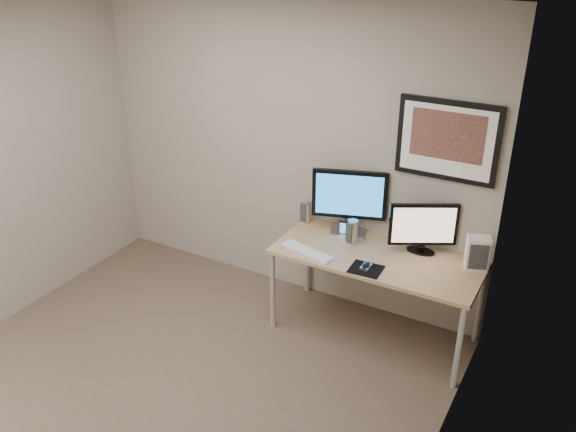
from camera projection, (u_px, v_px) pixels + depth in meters
name	position (u px, v px, depth m)	size (l,w,h in m)	color
floor	(172.00, 391.00, 4.39)	(3.60, 3.60, 0.00)	brown
room	(194.00, 158.00, 4.03)	(3.60, 3.60, 3.60)	white
desk	(377.00, 263.00, 4.72)	(1.60, 0.70, 0.73)	olive
framed_art	(447.00, 140.00, 4.41)	(0.75, 0.04, 0.60)	black
monitor_large	(349.00, 199.00, 4.91)	(0.58, 0.27, 0.55)	silver
monitor_tv	(423.00, 227.00, 4.65)	(0.47, 0.28, 0.41)	black
speaker_left	(306.00, 211.00, 5.17)	(0.08, 0.08, 0.20)	silver
speaker_right	(353.00, 232.00, 4.83)	(0.08, 0.08, 0.20)	silver
phone_dock	(343.00, 229.00, 4.96)	(0.06, 0.06, 0.13)	black
keyboard	(307.00, 251.00, 4.74)	(0.47, 0.13, 0.02)	silver
mousepad	(366.00, 269.00, 4.51)	(0.24, 0.21, 0.00)	black
mouse	(366.00, 266.00, 4.51)	(0.06, 0.10, 0.03)	black
fan_unit	(478.00, 253.00, 4.47)	(0.17, 0.12, 0.26)	silver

